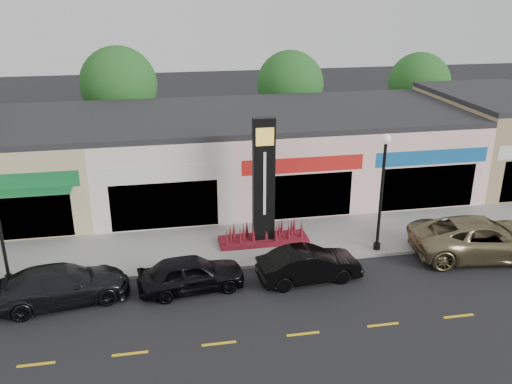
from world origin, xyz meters
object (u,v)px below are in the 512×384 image
lamp_east_near (382,181)px  car_gold_suv (482,238)px  car_black_sedan (191,274)px  car_dark_sedan (62,285)px  car_black_conv (309,265)px  pylon_sign (264,200)px

lamp_east_near → car_gold_suv: lamp_east_near is taller
car_black_sedan → car_gold_suv: size_ratio=0.67×
car_dark_sedan → lamp_east_near: bearing=-92.3°
car_black_conv → car_gold_suv: bearing=-90.3°
car_dark_sedan → car_black_conv: bearing=-100.4°
lamp_east_near → car_gold_suv: size_ratio=0.86×
pylon_sign → car_gold_suv: (9.48, -2.94, -1.39)m
car_dark_sedan → car_black_conv: (9.86, -0.15, -0.03)m
lamp_east_near → car_gold_suv: bearing=-15.5°
lamp_east_near → car_black_conv: size_ratio=1.27×
car_black_conv → car_gold_suv: size_ratio=0.67×
car_gold_suv → car_black_sedan: bearing=100.3°
pylon_sign → car_black_sedan: size_ratio=1.41×
pylon_sign → car_dark_sedan: size_ratio=1.17×
car_black_conv → car_dark_sedan: bearing=84.4°
car_black_sedan → pylon_sign: bearing=-53.1°
pylon_sign → car_gold_suv: 10.03m
pylon_sign → car_black_sedan: bearing=-136.6°
lamp_east_near → car_dark_sedan: lamp_east_near is taller
pylon_sign → car_black_conv: (1.22, -3.58, -1.57)m
lamp_east_near → car_black_conv: lamp_east_near is taller
car_dark_sedan → car_black_sedan: size_ratio=1.20×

